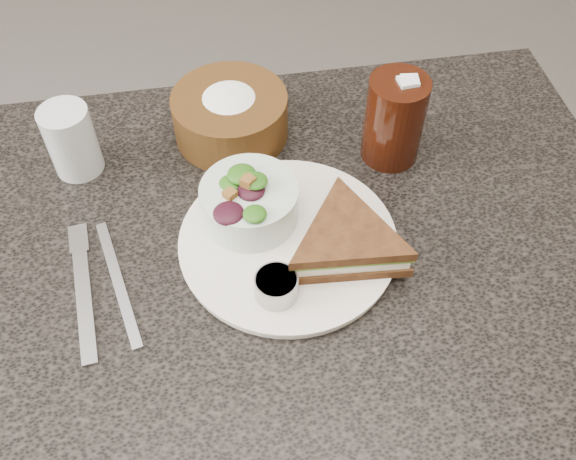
# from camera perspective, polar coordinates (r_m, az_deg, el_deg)

# --- Properties ---
(floor) EXTENTS (6.00, 6.00, 0.00)m
(floor) POSITION_cam_1_polar(r_m,az_deg,el_deg) (1.48, -1.31, -19.63)
(floor) COLOR #514F4C
(floor) RESTS_ON ground
(dining_table) EXTENTS (1.00, 0.70, 0.75)m
(dining_table) POSITION_cam_1_polar(r_m,az_deg,el_deg) (1.13, -1.66, -13.50)
(dining_table) COLOR black
(dining_table) RESTS_ON floor
(dinner_plate) EXTENTS (0.27, 0.27, 0.01)m
(dinner_plate) POSITION_cam_1_polar(r_m,az_deg,el_deg) (0.81, 0.00, -1.06)
(dinner_plate) COLOR silver
(dinner_plate) RESTS_ON dining_table
(sandwich) EXTENTS (0.19, 0.19, 0.05)m
(sandwich) POSITION_cam_1_polar(r_m,az_deg,el_deg) (0.78, 5.25, -1.01)
(sandwich) COLOR #513117
(sandwich) RESTS_ON dinner_plate
(salad_bowl) EXTENTS (0.13, 0.13, 0.07)m
(salad_bowl) POSITION_cam_1_polar(r_m,az_deg,el_deg) (0.80, -3.46, 2.91)
(salad_bowl) COLOR silver
(salad_bowl) RESTS_ON dinner_plate
(dressing_ramekin) EXTENTS (0.06, 0.06, 0.03)m
(dressing_ramekin) POSITION_cam_1_polar(r_m,az_deg,el_deg) (0.75, -1.05, -5.05)
(dressing_ramekin) COLOR #969798
(dressing_ramekin) RESTS_ON dinner_plate
(orange_wedge) EXTENTS (0.07, 0.07, 0.02)m
(orange_wedge) POSITION_cam_1_polar(r_m,az_deg,el_deg) (0.85, -1.42, 4.28)
(orange_wedge) COLOR #FF5802
(orange_wedge) RESTS_ON dinner_plate
(fork) EXTENTS (0.04, 0.18, 0.00)m
(fork) POSITION_cam_1_polar(r_m,az_deg,el_deg) (0.81, -17.68, -5.73)
(fork) COLOR #939497
(fork) RESTS_ON dining_table
(knife) EXTENTS (0.06, 0.19, 0.00)m
(knife) POSITION_cam_1_polar(r_m,az_deg,el_deg) (0.81, -14.86, -4.51)
(knife) COLOR #A9ADB4
(knife) RESTS_ON dining_table
(bread_basket) EXTENTS (0.19, 0.19, 0.09)m
(bread_basket) POSITION_cam_1_polar(r_m,az_deg,el_deg) (0.93, -5.20, 10.62)
(bread_basket) COLOR #463013
(bread_basket) RESTS_ON dining_table
(cola_glass) EXTENTS (0.11, 0.11, 0.14)m
(cola_glass) POSITION_cam_1_polar(r_m,az_deg,el_deg) (0.89, 9.48, 9.94)
(cola_glass) COLOR black
(cola_glass) RESTS_ON dining_table
(water_glass) EXTENTS (0.07, 0.07, 0.10)m
(water_glass) POSITION_cam_1_polar(r_m,az_deg,el_deg) (0.92, -18.69, 7.55)
(water_glass) COLOR silver
(water_glass) RESTS_ON dining_table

